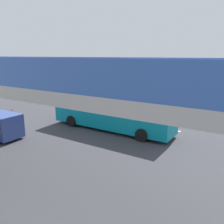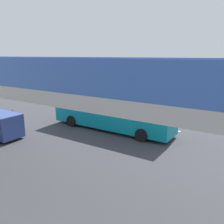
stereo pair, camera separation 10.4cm
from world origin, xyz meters
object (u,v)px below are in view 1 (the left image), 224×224
at_px(city_bus, 111,109).
at_px(bicycle_blue, 11,115).
at_px(traffic_sign, 128,99).
at_px(pedestrian, 114,111).

bearing_deg(city_bus, bicycle_blue, 13.62).
distance_m(city_bus, traffic_sign, 5.37).
bearing_deg(pedestrian, traffic_sign, -105.44).
xyz_separation_m(bicycle_blue, traffic_sign, (-9.74, -7.89, 1.52)).
bearing_deg(pedestrian, bicycle_blue, 32.59).
relative_size(city_bus, traffic_sign, 4.12).
bearing_deg(city_bus, pedestrian, -60.80).
bearing_deg(traffic_sign, pedestrian, 74.56).
relative_size(bicycle_blue, traffic_sign, 0.63).
xyz_separation_m(city_bus, traffic_sign, (1.24, -5.23, 0.01)).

